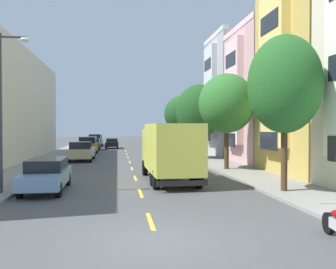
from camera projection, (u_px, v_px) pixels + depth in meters
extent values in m
plane|color=#4C4C4F|center=(127.00, 155.00, 39.44)|extent=(160.00, 160.00, 0.00)
cube|color=gray|center=(56.00, 157.00, 36.49)|extent=(3.20, 120.00, 0.14)
cube|color=gray|center=(196.00, 155.00, 38.43)|extent=(3.20, 120.00, 0.14)
cube|color=yellow|center=(150.00, 221.00, 11.71)|extent=(0.14, 2.20, 0.01)
cube|color=yellow|center=(141.00, 193.00, 16.67)|extent=(0.14, 2.20, 0.01)
cube|color=yellow|center=(135.00, 178.00, 21.62)|extent=(0.14, 2.20, 0.01)
cube|color=yellow|center=(132.00, 169.00, 26.57)|extent=(0.14, 2.20, 0.01)
cube|color=yellow|center=(130.00, 162.00, 31.52)|extent=(0.14, 2.20, 0.01)
cube|color=yellow|center=(128.00, 157.00, 36.47)|extent=(0.14, 2.20, 0.01)
cube|color=yellow|center=(127.00, 154.00, 41.43)|extent=(0.14, 2.20, 0.01)
cube|color=yellow|center=(126.00, 151.00, 46.38)|extent=(0.14, 2.20, 0.01)
cube|color=yellow|center=(125.00, 149.00, 51.33)|extent=(0.14, 2.20, 0.01)
cube|color=yellow|center=(124.00, 147.00, 56.28)|extent=(0.14, 2.20, 0.01)
cube|color=#F9D572|center=(273.00, 70.00, 22.42)|extent=(0.55, 3.37, 9.39)
cube|color=#1E232D|center=(268.00, 141.00, 22.46)|extent=(0.04, 2.56, 1.10)
cube|color=#1E232D|center=(269.00, 82.00, 22.39)|extent=(0.04, 2.56, 1.10)
cube|color=#1E232D|center=(269.00, 22.00, 22.32)|extent=(0.04, 2.56, 1.10)
cube|color=#CC9E9E|center=(307.00, 98.00, 30.94)|extent=(12.33, 7.49, 10.92)
cube|color=#FECACA|center=(240.00, 28.00, 30.01)|extent=(0.60, 7.49, 0.44)
cube|color=#FECACA|center=(234.00, 92.00, 30.05)|extent=(0.55, 3.37, 8.51)
cube|color=#1E232D|center=(230.00, 140.00, 30.08)|extent=(0.04, 2.56, 1.10)
cube|color=#1E232D|center=(230.00, 100.00, 30.02)|extent=(0.04, 2.56, 1.10)
cube|color=#1E232D|center=(230.00, 60.00, 29.95)|extent=(0.04, 2.56, 1.10)
cube|color=#A8A8AD|center=(267.00, 98.00, 38.49)|extent=(11.63, 7.49, 12.09)
cube|color=silver|center=(215.00, 37.00, 37.61)|extent=(0.60, 7.49, 0.44)
cube|color=silver|center=(210.00, 93.00, 37.65)|extent=(0.55, 3.37, 9.43)
cube|color=#1E232D|center=(207.00, 135.00, 37.69)|extent=(0.04, 2.56, 1.10)
cube|color=#1E232D|center=(207.00, 100.00, 37.62)|extent=(0.04, 2.56, 1.10)
cube|color=#1E232D|center=(207.00, 65.00, 37.55)|extent=(0.04, 2.56, 1.10)
cylinder|color=#47331E|center=(284.00, 156.00, 16.50)|extent=(0.29, 0.29, 3.14)
ellipsoid|color=#235B23|center=(285.00, 84.00, 16.44)|extent=(3.29, 3.29, 4.41)
cylinder|color=#47331E|center=(227.00, 147.00, 25.21)|extent=(0.32, 0.32, 2.97)
ellipsoid|color=#2D6B2D|center=(227.00, 103.00, 25.15)|extent=(3.85, 3.85, 4.09)
cylinder|color=#47331E|center=(198.00, 145.00, 33.92)|extent=(0.26, 0.26, 2.43)
ellipsoid|color=#1E4C1E|center=(199.00, 112.00, 33.86)|extent=(4.20, 4.20, 5.03)
cylinder|color=#47331E|center=(182.00, 140.00, 42.62)|extent=(0.27, 0.27, 2.82)
ellipsoid|color=#1E4C1E|center=(182.00, 114.00, 42.56)|extent=(4.13, 4.13, 4.24)
cylinder|color=#38383D|center=(0.00, 113.00, 15.99)|extent=(0.16, 0.16, 6.95)
cylinder|color=#38383D|center=(13.00, 37.00, 15.99)|extent=(1.10, 0.10, 0.10)
ellipsoid|color=silver|center=(25.00, 40.00, 16.07)|extent=(0.44, 0.28, 0.20)
cube|color=#D8D84C|center=(172.00, 148.00, 19.30)|extent=(2.54, 5.34, 2.52)
cube|color=#D8D84C|center=(162.00, 147.00, 23.04)|extent=(2.35, 1.96, 2.20)
cube|color=black|center=(160.00, 139.00, 23.91)|extent=(2.02, 0.13, 0.97)
cube|color=black|center=(182.00, 183.00, 16.80)|extent=(2.40, 0.22, 0.24)
cylinder|color=black|center=(178.00, 167.00, 23.28)|extent=(0.31, 0.97, 0.96)
cylinder|color=black|center=(145.00, 168.00, 22.94)|extent=(0.31, 0.97, 0.96)
cylinder|color=black|center=(199.00, 178.00, 18.08)|extent=(0.31, 0.97, 0.96)
cylinder|color=black|center=(156.00, 179.00, 17.73)|extent=(0.31, 0.97, 0.96)
cylinder|color=black|center=(193.00, 175.00, 19.16)|extent=(0.31, 0.97, 0.96)
cylinder|color=black|center=(153.00, 176.00, 18.82)|extent=(0.31, 0.97, 0.96)
cube|color=#7A9EC6|center=(46.00, 178.00, 17.16)|extent=(1.87, 4.72, 0.62)
cube|color=black|center=(47.00, 164.00, 17.52)|extent=(1.63, 2.84, 0.55)
cylinder|color=black|center=(20.00, 191.00, 15.47)|extent=(0.23, 0.66, 0.66)
cylinder|color=black|center=(59.00, 190.00, 15.71)|extent=(0.23, 0.66, 0.66)
cylinder|color=black|center=(35.00, 180.00, 18.63)|extent=(0.23, 0.66, 0.66)
cylinder|color=black|center=(68.00, 179.00, 18.87)|extent=(0.23, 0.66, 0.66)
cube|color=#B2B5BA|center=(97.00, 141.00, 62.28)|extent=(2.13, 5.35, 0.80)
cube|color=black|center=(97.00, 137.00, 61.12)|extent=(1.80, 1.63, 0.60)
cylinder|color=black|center=(91.00, 143.00, 60.37)|extent=(0.24, 0.67, 0.66)
cylinder|color=black|center=(102.00, 143.00, 60.65)|extent=(0.24, 0.67, 0.66)
cylinder|color=black|center=(92.00, 143.00, 63.92)|extent=(0.24, 0.67, 0.66)
cylinder|color=black|center=(102.00, 143.00, 64.21)|extent=(0.24, 0.67, 0.66)
cube|color=#195B60|center=(93.00, 145.00, 48.96)|extent=(1.86, 4.71, 0.62)
cube|color=black|center=(93.00, 140.00, 49.32)|extent=(1.62, 2.83, 0.55)
cylinder|color=black|center=(86.00, 148.00, 47.27)|extent=(0.23, 0.66, 0.66)
cylinder|color=black|center=(99.00, 148.00, 47.50)|extent=(0.23, 0.66, 0.66)
cylinder|color=black|center=(88.00, 147.00, 50.43)|extent=(0.23, 0.66, 0.66)
cylinder|color=black|center=(100.00, 147.00, 50.66)|extent=(0.23, 0.66, 0.66)
cube|color=#194C28|center=(95.00, 142.00, 56.23)|extent=(2.00, 4.82, 0.90)
cube|color=black|center=(95.00, 137.00, 56.22)|extent=(1.74, 2.80, 0.70)
cylinder|color=black|center=(89.00, 145.00, 54.51)|extent=(0.23, 0.66, 0.66)
cylinder|color=black|center=(100.00, 145.00, 54.73)|extent=(0.23, 0.66, 0.66)
cylinder|color=black|center=(90.00, 144.00, 57.75)|extent=(0.23, 0.66, 0.66)
cylinder|color=black|center=(101.00, 144.00, 57.97)|extent=(0.23, 0.66, 0.66)
cube|color=maroon|center=(158.00, 144.00, 49.22)|extent=(2.04, 5.32, 0.80)
cube|color=black|center=(157.00, 139.00, 50.36)|extent=(1.77, 1.60, 0.60)
cylinder|color=black|center=(162.00, 146.00, 51.14)|extent=(0.23, 0.66, 0.66)
cylinder|color=black|center=(150.00, 146.00, 50.88)|extent=(0.23, 0.66, 0.66)
cylinder|color=black|center=(166.00, 148.00, 47.57)|extent=(0.23, 0.66, 0.66)
cylinder|color=black|center=(152.00, 148.00, 47.31)|extent=(0.23, 0.66, 0.66)
cube|color=tan|center=(82.00, 152.00, 33.14)|extent=(2.06, 5.32, 0.80)
cube|color=black|center=(81.00, 145.00, 31.97)|extent=(1.78, 1.61, 0.60)
cylinder|color=black|center=(69.00, 159.00, 31.25)|extent=(0.23, 0.66, 0.66)
cylinder|color=black|center=(90.00, 158.00, 31.47)|extent=(0.23, 0.66, 0.66)
cylinder|color=black|center=(75.00, 155.00, 34.82)|extent=(0.23, 0.66, 0.66)
cylinder|color=black|center=(94.00, 155.00, 35.05)|extent=(0.23, 0.66, 0.66)
cube|color=navy|center=(148.00, 141.00, 63.60)|extent=(1.85, 4.52, 0.60)
cube|color=black|center=(148.00, 138.00, 63.37)|extent=(1.61, 2.18, 0.50)
cylinder|color=black|center=(152.00, 142.00, 65.22)|extent=(0.23, 0.66, 0.66)
cylinder|color=black|center=(143.00, 142.00, 65.03)|extent=(0.23, 0.66, 0.66)
cylinder|color=black|center=(154.00, 143.00, 62.19)|extent=(0.23, 0.66, 0.66)
cylinder|color=black|center=(144.00, 143.00, 61.99)|extent=(0.23, 0.66, 0.66)
cube|color=orange|center=(88.00, 147.00, 41.24)|extent=(2.01, 4.82, 0.90)
cube|color=black|center=(88.00, 140.00, 41.22)|extent=(1.75, 2.81, 0.70)
cylinder|color=black|center=(78.00, 152.00, 39.52)|extent=(0.23, 0.66, 0.66)
cylinder|color=black|center=(95.00, 152.00, 39.74)|extent=(0.23, 0.66, 0.66)
cylinder|color=black|center=(82.00, 150.00, 42.76)|extent=(0.23, 0.66, 0.66)
cylinder|color=black|center=(97.00, 150.00, 42.97)|extent=(0.23, 0.66, 0.66)
cube|color=black|center=(112.00, 144.00, 51.98)|extent=(1.80, 4.50, 0.60)
cube|color=black|center=(112.00, 140.00, 52.20)|extent=(1.58, 2.16, 0.50)
cylinder|color=black|center=(106.00, 147.00, 50.37)|extent=(0.22, 0.66, 0.66)
cylinder|color=black|center=(118.00, 147.00, 50.58)|extent=(0.22, 0.66, 0.66)
cylinder|color=black|center=(107.00, 146.00, 53.40)|extent=(0.22, 0.66, 0.66)
cylinder|color=black|center=(118.00, 146.00, 53.61)|extent=(0.22, 0.66, 0.66)
cylinder|color=black|center=(329.00, 223.00, 10.33)|extent=(0.22, 0.61, 0.60)
cylinder|color=silver|center=(331.00, 203.00, 10.20)|extent=(0.62, 0.12, 0.03)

